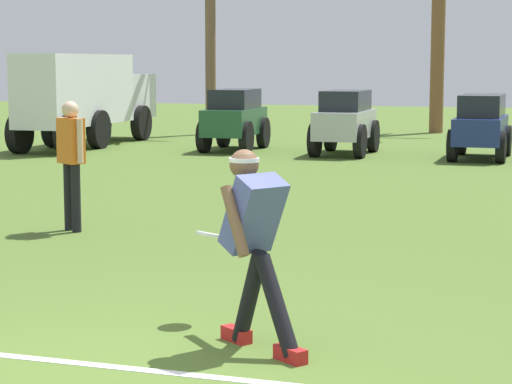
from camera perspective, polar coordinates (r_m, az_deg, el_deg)
The scene contains 10 objects.
ground_plane at distance 6.53m, azimuth -9.12°, elevation -10.69°, with size 80.00×80.00×0.00m, color #4E6A29.
field_line_paint at distance 6.80m, azimuth -7.91°, elevation -9.88°, with size 19.15×0.09×0.01m, color white.
frisbee_thrower at distance 7.00m, azimuth -0.10°, elevation -2.64°, with size 0.85×0.86×1.41m.
frisbee_in_flight at distance 7.79m, azimuth -2.58°, elevation -2.46°, with size 0.34×0.34×0.08m.
teammate_near_sideline at distance 12.08m, azimuth -10.52°, elevation 2.19°, with size 0.45×0.35×1.56m.
parked_car_slot_a at distance 22.96m, azimuth -1.23°, elevation 4.26°, with size 1.27×2.39×1.40m.
parked_car_slot_b at distance 21.98m, azimuth 5.12°, elevation 4.09°, with size 1.17×2.35×1.40m.
parked_car_slot_c at distance 21.46m, azimuth 12.74°, elevation 3.80°, with size 1.16×2.41×1.34m.
box_truck at distance 24.39m, azimuth -9.68°, elevation 5.49°, with size 1.52×5.93×2.20m.
palm_tree_left_of_centre at distance 29.08m, azimuth 10.41°, elevation 10.20°, with size 3.65×3.56×6.08m.
Camera 1 is at (2.78, -5.55, 2.02)m, focal length 70.00 mm.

